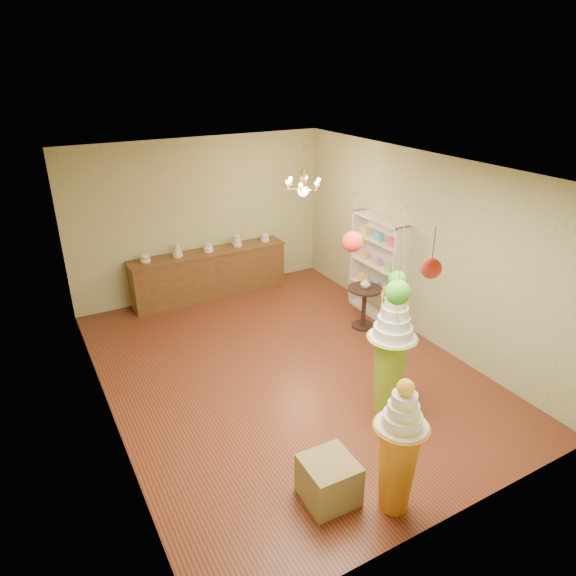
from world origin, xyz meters
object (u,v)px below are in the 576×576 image
pedestal_green (390,357)px  round_table (364,302)px  pedestal_orange (398,457)px  sideboard (210,273)px

pedestal_green → round_table: pedestal_green is taller
pedestal_green → round_table: (1.13, 2.02, -0.34)m
pedestal_green → pedestal_orange: 1.63m
pedestal_green → pedestal_orange: size_ratio=1.27×
pedestal_green → sideboard: 4.58m
sideboard → round_table: bearing=-53.7°
pedestal_green → pedestal_orange: pedestal_green is taller
pedestal_orange → round_table: (2.09, 3.33, -0.18)m
pedestal_green → sideboard: (-0.70, 4.51, -0.34)m
pedestal_green → pedestal_orange: (-0.96, -1.31, -0.17)m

